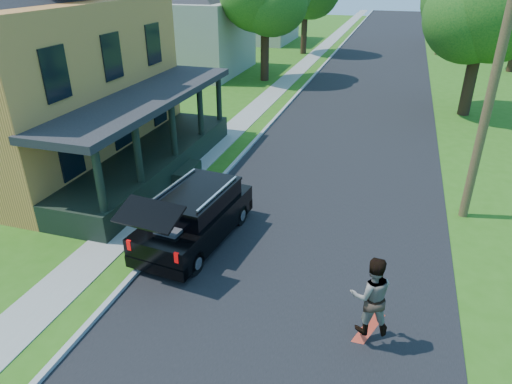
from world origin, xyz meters
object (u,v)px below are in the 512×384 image
(tree_right_near, at_px, (485,6))
(skateboarder, at_px, (371,296))
(black_suv, at_px, (195,216))
(utility_pole_near, at_px, (505,36))

(tree_right_near, bearing_deg, skateboarder, -100.60)
(skateboarder, bearing_deg, black_suv, -42.32)
(skateboarder, relative_size, utility_pole_near, 0.16)
(skateboarder, xyz_separation_m, utility_pole_near, (2.54, 6.65, 4.33))
(black_suv, bearing_deg, skateboarder, -21.30)
(black_suv, height_order, skateboarder, skateboarder)
(black_suv, distance_m, tree_right_near, 18.85)
(black_suv, bearing_deg, tree_right_near, 67.59)
(skateboarder, height_order, utility_pole_near, utility_pole_near)
(black_suv, distance_m, skateboarder, 5.83)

